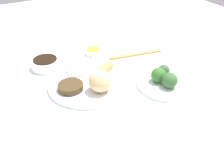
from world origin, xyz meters
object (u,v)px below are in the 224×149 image
Objects in this scene: sauce_ramekin_hot_mustard at (93,52)px; soy_sauce_bowl at (46,64)px; main_plate at (88,83)px; broccoli_plate at (167,83)px; chopsticks_pair at (136,54)px.

soy_sauce_bowl is at bearing 4.83° from sauce_ramekin_hot_mustard.
main_plate is at bearing 116.78° from soy_sauce_bowl.
soy_sauce_bowl reaches higher than main_plate.
sauce_ramekin_hot_mustard is at bearing -175.17° from soy_sauce_bowl.
sauce_ramekin_hot_mustard is at bearing -119.40° from main_plate.
sauce_ramekin_hot_mustard is (0.12, -0.33, 0.00)m from broccoli_plate.
broccoli_plate is at bearing 136.57° from soy_sauce_bowl.
main_plate is 0.21m from soy_sauce_bowl.
sauce_ramekin_hot_mustard is (-0.11, -0.20, 0.00)m from main_plate.
main_plate is at bearing -28.28° from broccoli_plate.
sauce_ramekin_hot_mustard is (-0.21, -0.02, -0.01)m from soy_sauce_bowl.
main_plate is at bearing 22.65° from chopsticks_pair.
broccoli_plate reaches higher than chopsticks_pair.
soy_sauce_bowl is (0.09, -0.19, 0.01)m from main_plate.
soy_sauce_bowl is 0.48× the size of chopsticks_pair.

